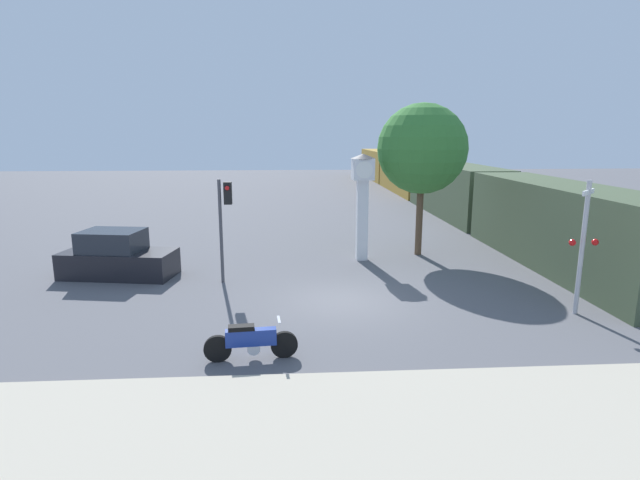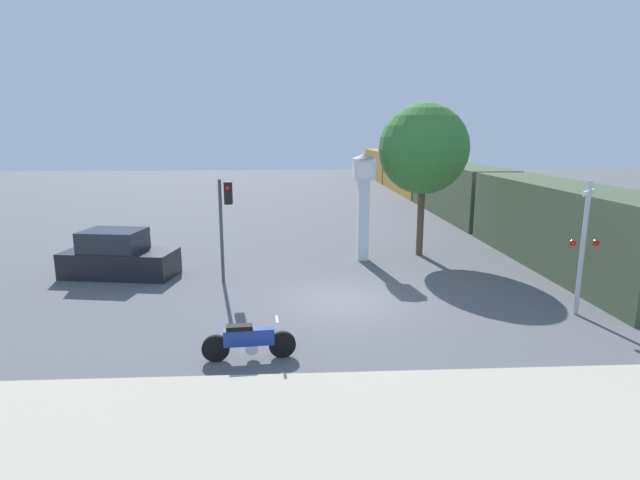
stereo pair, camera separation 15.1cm
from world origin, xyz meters
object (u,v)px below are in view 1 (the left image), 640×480
at_px(traffic_light, 224,212).
at_px(street_tree, 422,149).
at_px(clock_tower, 363,191).
at_px(freight_train, 427,180).
at_px(motorcycle, 251,341).
at_px(parked_car, 117,257).
at_px(railroad_crossing_signal, 583,243).

bearing_deg(traffic_light, street_tree, 24.88).
xyz_separation_m(clock_tower, freight_train, (8.01, 18.55, -1.32)).
bearing_deg(street_tree, motorcycle, -123.31).
relative_size(motorcycle, street_tree, 0.34).
bearing_deg(traffic_light, motorcycle, -78.40).
relative_size(clock_tower, parked_car, 1.03).
height_order(motorcycle, street_tree, street_tree).
bearing_deg(motorcycle, freight_train, 61.63).
bearing_deg(motorcycle, parked_car, 121.33).
height_order(railroad_crossing_signal, street_tree, street_tree).
height_order(freight_train, railroad_crossing_signal, railroad_crossing_signal).
height_order(freight_train, traffic_light, traffic_light).
distance_m(motorcycle, railroad_crossing_signal, 10.16).
distance_m(clock_tower, freight_train, 20.24).
bearing_deg(motorcycle, railroad_crossing_signal, 9.72).
distance_m(railroad_crossing_signal, street_tree, 8.69).
distance_m(motorcycle, freight_train, 30.69).
bearing_deg(parked_car, railroad_crossing_signal, -9.00).
bearing_deg(traffic_light, parked_car, 166.29).
bearing_deg(street_tree, railroad_crossing_signal, -69.86).
relative_size(traffic_light, street_tree, 0.57).
height_order(motorcycle, freight_train, freight_train).
relative_size(clock_tower, traffic_light, 1.20).
xyz_separation_m(motorcycle, traffic_light, (-1.35, 6.58, 2.15)).
relative_size(clock_tower, railroad_crossing_signal, 1.12).
distance_m(freight_train, parked_car, 27.16).
bearing_deg(freight_train, railroad_crossing_signal, -95.44).
distance_m(motorcycle, clock_tower, 10.76).
bearing_deg(motorcycle, clock_tower, 61.77).
relative_size(traffic_light, parked_car, 0.86).
height_order(street_tree, parked_car, street_tree).
bearing_deg(traffic_light, clock_tower, 29.06).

